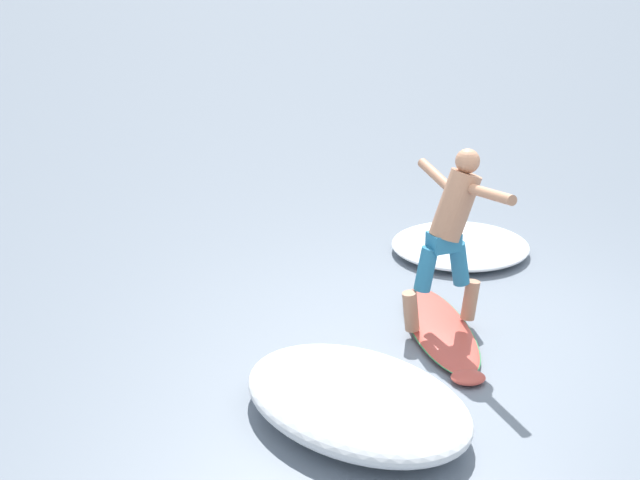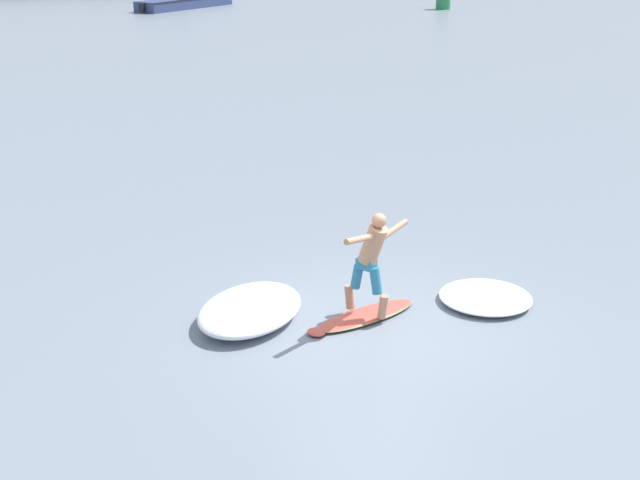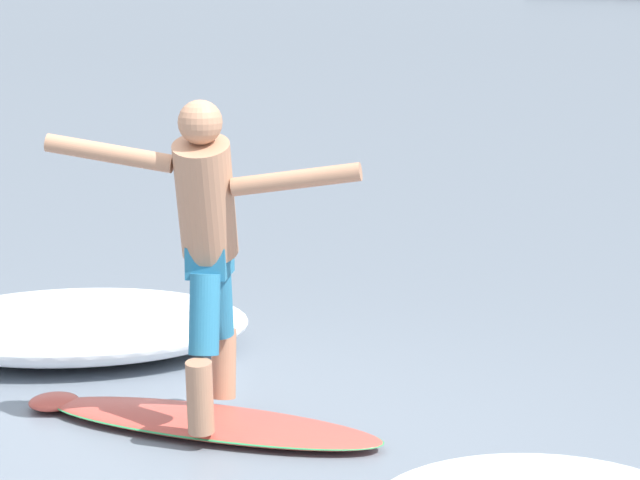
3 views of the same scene
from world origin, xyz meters
The scene contains 5 objects.
ground_plane centered at (0.00, 0.00, 0.00)m, with size 200.00×200.00×0.00m, color gray.
surfboard centered at (-0.03, 0.31, 0.04)m, with size 2.03×0.90×0.22m.
surfer centered at (0.04, 0.25, 1.03)m, with size 1.42×0.92×1.62m.
wave_foam_at_tail centered at (-1.58, 1.03, 0.17)m, with size 2.47×2.43×0.34m.
wave_foam_at_nose centered at (1.98, 0.01, 0.09)m, with size 1.45×1.48×0.17m.
Camera 1 is at (-8.75, 0.90, 4.24)m, focal length 60.00 mm.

